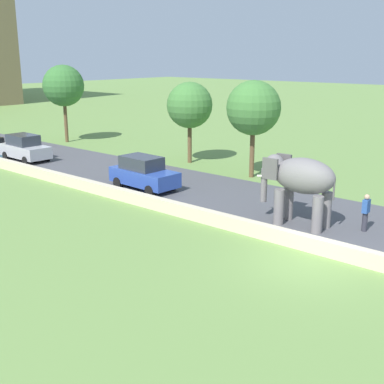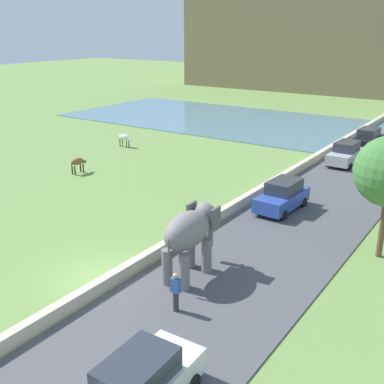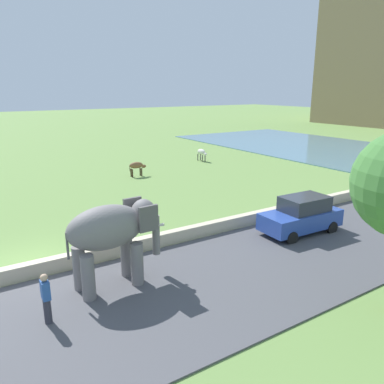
% 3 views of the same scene
% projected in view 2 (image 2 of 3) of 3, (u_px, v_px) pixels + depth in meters
% --- Properties ---
extents(ground_plane, '(220.00, 220.00, 0.00)m').
position_uv_depth(ground_plane, '(95.00, 275.00, 20.40)').
color(ground_plane, '#6B8E47').
extents(road_surface, '(7.00, 120.00, 0.06)m').
position_uv_depth(road_surface, '(352.00, 179.00, 33.32)').
color(road_surface, '#4C4C51').
rests_on(road_surface, ground).
extents(barrier_wall, '(0.40, 110.00, 0.59)m').
position_uv_depth(barrier_wall, '(290.00, 173.00, 33.70)').
color(barrier_wall, beige).
rests_on(barrier_wall, ground).
extents(lake, '(36.00, 18.00, 0.08)m').
position_uv_depth(lake, '(223.00, 119.00, 54.59)').
color(lake, slate).
rests_on(lake, ground).
extents(elephant, '(1.50, 3.49, 2.99)m').
position_uv_depth(elephant, '(190.00, 233.00, 19.66)').
color(elephant, slate).
rests_on(elephant, ground).
extents(person_beside_elephant, '(0.36, 0.22, 1.63)m').
position_uv_depth(person_beside_elephant, '(176.00, 291.00, 17.50)').
color(person_beside_elephant, '#33333D').
rests_on(person_beside_elephant, ground).
extents(car_silver, '(1.86, 4.04, 1.80)m').
position_uv_depth(car_silver, '(345.00, 154.00, 36.45)').
color(car_silver, '#B7B7BC').
rests_on(car_silver, ground).
extents(car_white, '(1.88, 4.05, 1.80)m').
position_uv_depth(car_white, '(141.00, 384.00, 12.93)').
color(car_white, white).
rests_on(car_white, ground).
extents(car_blue, '(1.93, 4.07, 1.80)m').
position_uv_depth(car_blue, '(282.00, 196.00, 27.34)').
color(car_blue, '#2D4CA8').
rests_on(car_blue, ground).
extents(car_black, '(1.92, 4.07, 1.80)m').
position_uv_depth(car_black, '(367.00, 139.00, 41.23)').
color(car_black, black).
rests_on(car_black, ground).
extents(cow_white, '(1.39, 0.45, 1.15)m').
position_uv_depth(cow_white, '(125.00, 138.00, 41.93)').
color(cow_white, silver).
rests_on(cow_white, ground).
extents(cow_brown, '(0.49, 1.40, 1.15)m').
position_uv_depth(cow_brown, '(78.00, 162.00, 34.37)').
color(cow_brown, brown).
rests_on(cow_brown, ground).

